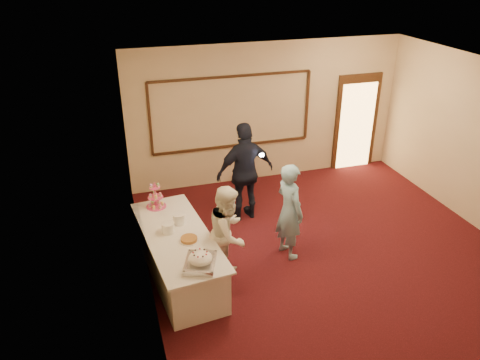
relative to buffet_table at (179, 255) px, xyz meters
name	(u,v)px	position (x,y,z in m)	size (l,w,h in m)	color
floor	(338,265)	(2.53, -0.48, -0.39)	(7.00, 7.00, 0.00)	black
room_walls	(351,151)	(2.53, -0.48, 1.64)	(6.04, 7.04, 3.02)	beige
wall_molding	(232,112)	(1.73, 2.99, 1.21)	(3.45, 0.04, 1.55)	#34170F
doorway	(356,123)	(4.68, 2.97, 0.69)	(1.05, 0.07, 2.20)	#34170F
buffet_table	(179,255)	(0.00, 0.00, 0.00)	(1.19, 2.51, 0.77)	silver
pavlova_tray	(200,260)	(0.17, -0.86, 0.47)	(0.55, 0.64, 0.21)	silver
cupcake_stand	(156,197)	(-0.19, 0.94, 0.56)	(0.33, 0.33, 0.49)	#DB447E
plate_stack_a	(168,228)	(-0.12, 0.09, 0.47)	(0.20, 0.20, 0.17)	white
plate_stack_b	(179,218)	(0.09, 0.31, 0.47)	(0.21, 0.21, 0.17)	white
tart	(189,239)	(0.14, -0.23, 0.41)	(0.29, 0.29, 0.06)	white
man	(289,211)	(1.85, 0.06, 0.44)	(0.61, 0.40, 1.66)	#83B3CF
woman	(229,234)	(0.74, -0.23, 0.40)	(0.77, 0.60, 1.58)	white
guest	(245,172)	(1.53, 1.44, 0.56)	(1.12, 0.46, 1.91)	black
camera_flash	(262,155)	(1.75, 1.16, 0.99)	(0.07, 0.04, 0.05)	white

